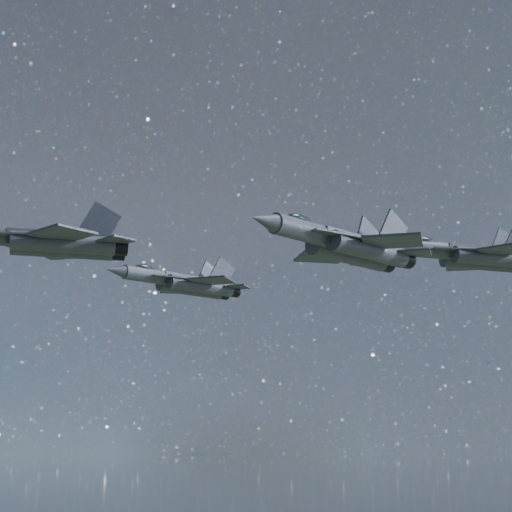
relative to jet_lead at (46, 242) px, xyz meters
name	(u,v)px	position (x,y,z in m)	size (l,w,h in m)	color
jet_lead	(46,242)	(0.00, 0.00, 0.00)	(16.39, 11.25, 4.11)	#31343D
jet_left	(185,283)	(19.69, 19.95, 2.08)	(17.05, 11.65, 4.28)	#31343D
jet_right	(347,245)	(16.32, -16.81, -2.13)	(15.55, 10.45, 3.93)	#31343D
jet_slot	(475,256)	(39.96, -2.77, 2.53)	(18.07, 12.58, 4.54)	#31343D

